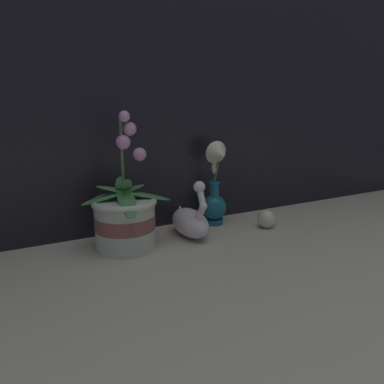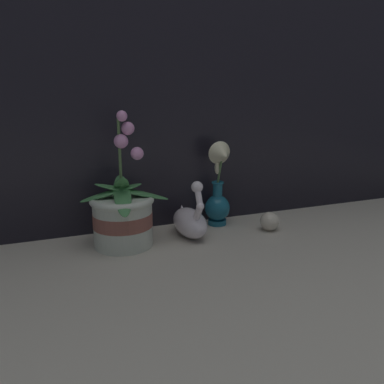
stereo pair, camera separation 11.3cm
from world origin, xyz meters
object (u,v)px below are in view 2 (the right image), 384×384
Objects in this scene: blue_vase at (219,193)px; orchid_potted_plant at (123,215)px; swan_figurine at (190,221)px; glass_sphere at (270,221)px.

orchid_potted_plant is at bearing -169.37° from blue_vase.
swan_figurine is 0.26m from glass_sphere.
swan_figurine is at bearing 169.73° from glass_sphere.
blue_vase is (0.12, 0.06, 0.06)m from swan_figurine.
orchid_potted_plant reaches higher than blue_vase.
orchid_potted_plant is 0.21m from swan_figurine.
glass_sphere is at bearing -5.48° from orchid_potted_plant.
orchid_potted_plant is 0.47m from glass_sphere.
swan_figurine is 0.68× the size of blue_vase.
orchid_potted_plant is at bearing 174.52° from glass_sphere.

